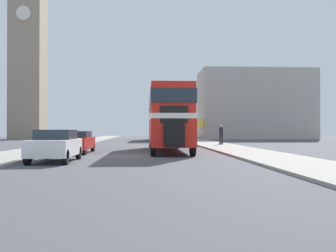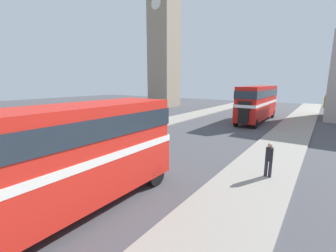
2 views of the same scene
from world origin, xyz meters
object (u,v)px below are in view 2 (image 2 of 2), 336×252
(bus_distant, at_px, (258,101))
(church_tower, at_px, (164,9))
(pedestrian_walking, at_px, (269,158))
(double_decker_bus, at_px, (43,159))

(bus_distant, relative_size, church_tower, 0.31)
(pedestrian_walking, bearing_deg, double_decker_bus, -122.33)
(pedestrian_walking, height_order, church_tower, church_tower)
(pedestrian_walking, bearing_deg, bus_distant, 105.84)
(double_decker_bus, relative_size, bus_distant, 1.00)
(double_decker_bus, xyz_separation_m, bus_distant, (0.39, 25.80, 0.17))
(bus_distant, bearing_deg, church_tower, 159.08)
(double_decker_bus, distance_m, bus_distant, 25.81)
(double_decker_bus, height_order, pedestrian_walking, double_decker_bus)
(double_decker_bus, xyz_separation_m, church_tower, (-19.57, 33.43, 15.98))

